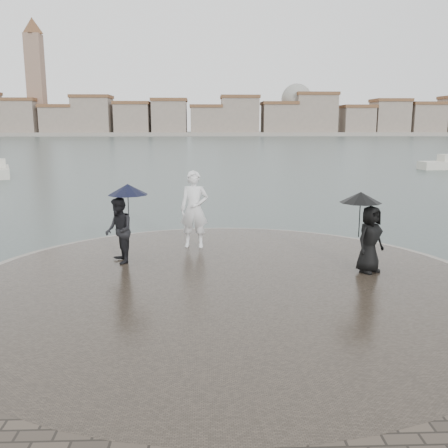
{
  "coord_description": "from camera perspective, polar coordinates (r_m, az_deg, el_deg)",
  "views": [
    {
      "loc": [
        -0.46,
        -7.35,
        3.9
      ],
      "look_at": [
        0.0,
        4.8,
        1.45
      ],
      "focal_mm": 40.0,
      "sensor_mm": 36.0,
      "label": 1
    }
  ],
  "objects": [
    {
      "name": "visitor_left",
      "position": [
        13.02,
        -11.69,
        0.4
      ],
      "size": [
        1.22,
        1.12,
        2.04
      ],
      "color": "black",
      "rests_on": "quay_tip"
    },
    {
      "name": "statue",
      "position": [
        14.42,
        -3.42,
        1.69
      ],
      "size": [
        0.87,
        0.62,
        2.23
      ],
      "primitive_type": "imported",
      "rotation": [
        0.0,
        0.0,
        -0.11
      ],
      "color": "white",
      "rests_on": "quay_tip"
    },
    {
      "name": "visitor_right",
      "position": [
        12.42,
        16.07,
        -0.39
      ],
      "size": [
        1.23,
        1.04,
        1.95
      ],
      "color": "black",
      "rests_on": "quay_tip"
    },
    {
      "name": "boats",
      "position": [
        40.74,
        1.98,
        6.42
      ],
      "size": [
        41.62,
        8.78,
        1.5
      ],
      "color": "beige",
      "rests_on": "ground"
    },
    {
      "name": "kerb_ring",
      "position": [
        11.48,
        0.25,
        -7.61
      ],
      "size": [
        12.5,
        12.5,
        0.32
      ],
      "primitive_type": "cylinder",
      "color": "gray",
      "rests_on": "ground"
    },
    {
      "name": "quay_tip",
      "position": [
        11.48,
        0.25,
        -7.51
      ],
      "size": [
        11.9,
        11.9,
        0.36
      ],
      "primitive_type": "cylinder",
      "color": "#2D261E",
      "rests_on": "ground"
    },
    {
      "name": "ground",
      "position": [
        8.33,
        1.29,
        -16.51
      ],
      "size": [
        400.0,
        400.0,
        0.0
      ],
      "primitive_type": "plane",
      "color": "#2B3835",
      "rests_on": "ground"
    },
    {
      "name": "far_skyline",
      "position": [
        168.17,
        -4.23,
        11.93
      ],
      "size": [
        260.0,
        20.0,
        37.0
      ],
      "color": "gray",
      "rests_on": "ground"
    }
  ]
}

